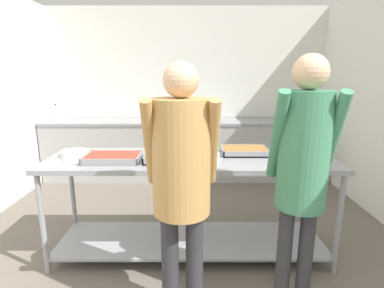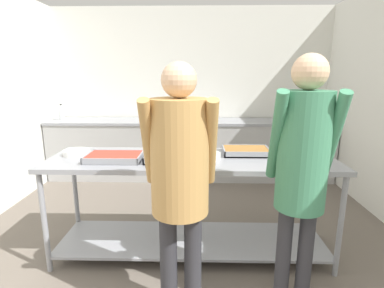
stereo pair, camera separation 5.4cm
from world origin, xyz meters
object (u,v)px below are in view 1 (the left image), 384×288
serving_tray_vegetables (114,158)px  serving_tray_roast (246,151)px  water_bottle (58,113)px  plate_stack (76,153)px  guest_serving_left (183,170)px  guest_serving_right (304,162)px  serving_tray_greens (169,158)px  broccoli_bowl (209,155)px  sauce_pan (299,151)px

serving_tray_vegetables → serving_tray_roast: size_ratio=1.11×
serving_tray_roast → water_bottle: size_ratio=1.65×
plate_stack → guest_serving_left: guest_serving_left is taller
guest_serving_right → serving_tray_vegetables: bearing=154.6°
water_bottle → serving_tray_roast: bearing=-37.1°
serving_tray_roast → serving_tray_greens: bearing=-161.0°
plate_stack → guest_serving_left: size_ratio=0.14×
water_bottle → broccoli_bowl: bearing=-43.7°
serving_tray_roast → guest_serving_right: 0.91m
plate_stack → serving_tray_vegetables: serving_tray_vegetables is taller
serving_tray_greens → serving_tray_roast: bearing=19.0°
guest_serving_right → water_bottle: (-2.78, 2.82, -0.06)m
broccoli_bowl → guest_serving_right: (0.55, -0.69, 0.14)m
plate_stack → sauce_pan: (1.98, 0.00, 0.02)m
sauce_pan → serving_tray_roast: bearing=170.0°
serving_tray_greens → sauce_pan: size_ratio=0.93×
serving_tray_greens → serving_tray_roast: (0.68, 0.23, 0.00)m
plate_stack → guest_serving_right: size_ratio=0.14×
plate_stack → serving_tray_vegetables: bearing=-21.9°
plate_stack → sauce_pan: size_ratio=0.56×
water_bottle → guest_serving_right: bearing=-45.4°
broccoli_bowl → serving_tray_greens: bearing=-171.7°
broccoli_bowl → water_bottle: (-2.23, 2.13, 0.08)m
serving_tray_roast → sauce_pan: size_ratio=0.99×
broccoli_bowl → guest_serving_right: guest_serving_right is taller
serving_tray_vegetables → serving_tray_greens: same height
broccoli_bowl → guest_serving_left: bearing=-105.5°
serving_tray_roast → guest_serving_right: guest_serving_right is taller
broccoli_bowl → guest_serving_left: size_ratio=0.12×
guest_serving_left → water_bottle: guest_serving_left is taller
plate_stack → serving_tray_vegetables: size_ratio=0.52×
broccoli_bowl → guest_serving_left: 0.75m
sauce_pan → guest_serving_right: 0.84m
broccoli_bowl → sauce_pan: 0.81m
sauce_pan → water_bottle: bearing=146.2°
sauce_pan → guest_serving_left: bearing=-140.7°
broccoli_bowl → guest_serving_right: size_ratio=0.12×
serving_tray_vegetables → serving_tray_roast: bearing=11.6°
guest_serving_left → serving_tray_roast: bearing=58.8°
guest_serving_right → sauce_pan: bearing=72.6°
serving_tray_greens → water_bottle: 2.89m
serving_tray_greens → guest_serving_left: (0.14, -0.66, 0.11)m
plate_stack → water_bottle: bearing=117.4°
guest_serving_left → water_bottle: 3.50m
serving_tray_greens → guest_serving_right: 1.10m
plate_stack → water_bottle: 2.29m
broccoli_bowl → serving_tray_roast: bearing=28.3°
plate_stack → guest_serving_right: guest_serving_right is taller
plate_stack → water_bottle: (-1.05, 2.03, 0.10)m
guest_serving_left → guest_serving_right: guest_serving_right is taller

